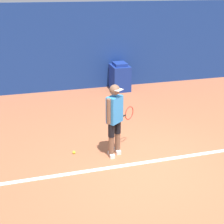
{
  "coord_description": "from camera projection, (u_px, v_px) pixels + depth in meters",
  "views": [
    {
      "loc": [
        -2.14,
        -5.12,
        3.44
      ],
      "look_at": [
        -0.47,
        0.87,
        0.93
      ],
      "focal_mm": 50.0,
      "sensor_mm": 36.0,
      "label": 1
    }
  ],
  "objects": [
    {
      "name": "court_baseline",
      "position": [
        143.0,
        163.0,
        6.53
      ],
      "size": [
        21.6,
        0.1,
        0.01
      ],
      "color": "white",
      "rests_on": "ground_plane"
    },
    {
      "name": "tennis_player",
      "position": [
        115.0,
        117.0,
        6.56
      ],
      "size": [
        0.77,
        0.6,
        1.6
      ],
      "rotation": [
        0.0,
        0.0,
        0.63
      ],
      "color": "brown",
      "rests_on": "ground_plane"
    },
    {
      "name": "covered_chair",
      "position": [
        120.0,
        77.0,
        11.02
      ],
      "size": [
        0.61,
        0.78,
        0.98
      ],
      "color": "navy",
      "rests_on": "ground_plane"
    },
    {
      "name": "tennis_ball",
      "position": [
        74.0,
        152.0,
        6.89
      ],
      "size": [
        0.07,
        0.07,
        0.07
      ],
      "color": "#D1E533",
      "rests_on": "ground_plane"
    },
    {
      "name": "ground_plane",
      "position": [
        145.0,
        167.0,
        6.4
      ],
      "size": [
        24.0,
        24.0,
        0.0
      ],
      "primitive_type": "plane",
      "color": "#B76642"
    },
    {
      "name": "back_wall",
      "position": [
        88.0,
        47.0,
        10.83
      ],
      "size": [
        24.0,
        0.1,
        2.98
      ],
      "color": "navy",
      "rests_on": "ground_plane"
    }
  ]
}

